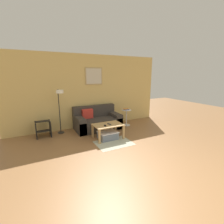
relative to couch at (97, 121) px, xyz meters
The scene contains 12 objects.
ground_plane 3.38m from the couch, 91.83° to the right, with size 16.00×16.00×0.00m, color olive.
wall_back 1.11m from the couch, 103.31° to the left, with size 5.60×0.09×2.55m.
area_rug 1.39m from the couch, 92.32° to the right, with size 1.00×0.75×0.01m, color #B2B79E.
couch is the anchor object (origin of this frame).
coffee_table 0.96m from the couch, 92.48° to the right, with size 0.85×0.59×0.43m.
storage_bin 1.02m from the couch, 94.12° to the right, with size 0.55×0.45×0.23m.
floor_lamp 1.46m from the couch, behind, with size 0.21×0.53×1.43m.
side_table 1.14m from the couch, ahead, with size 0.35×0.35×0.59m.
book_stack 1.18m from the couch, ahead, with size 0.20×0.15×0.05m.
remote_control 0.99m from the couch, 90.45° to the right, with size 0.04×0.15×0.02m, color #232328.
cell_phone 1.05m from the couch, 99.48° to the right, with size 0.07×0.14×0.01m, color black.
step_stool 1.75m from the couch, behind, with size 0.43×0.38×0.49m.
Camera 1 is at (-1.93, -1.71, 1.88)m, focal length 26.00 mm.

